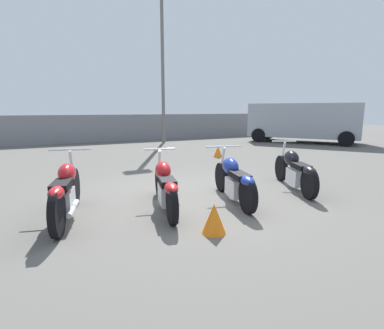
{
  "coord_description": "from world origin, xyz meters",
  "views": [
    {
      "loc": [
        -2.45,
        -4.95,
        1.66
      ],
      "look_at": [
        0.0,
        -0.03,
        0.65
      ],
      "focal_mm": 28.0,
      "sensor_mm": 36.0,
      "label": 1
    }
  ],
  "objects_px": {
    "traffic_cone_near": "(214,219)",
    "traffic_cone_far": "(218,152)",
    "light_pole_right": "(162,52)",
    "motorcycle_slot_2": "(234,180)",
    "motorcycle_slot_3": "(295,170)",
    "parked_van": "(304,121)",
    "motorcycle_slot_0": "(66,192)",
    "motorcycle_slot_1": "(165,186)"
  },
  "relations": [
    {
      "from": "light_pole_right",
      "to": "motorcycle_slot_2",
      "type": "relative_size",
      "value": 3.86
    },
    {
      "from": "motorcycle_slot_2",
      "to": "parked_van",
      "type": "xyz_separation_m",
      "value": [
        8.88,
        6.82,
        0.69
      ]
    },
    {
      "from": "motorcycle_slot_1",
      "to": "motorcycle_slot_2",
      "type": "xyz_separation_m",
      "value": [
        1.28,
        -0.15,
        0.0
      ]
    },
    {
      "from": "traffic_cone_near",
      "to": "motorcycle_slot_1",
      "type": "bearing_deg",
      "value": 100.14
    },
    {
      "from": "motorcycle_slot_0",
      "to": "parked_van",
      "type": "xyz_separation_m",
      "value": [
        11.68,
        6.46,
        0.66
      ]
    },
    {
      "from": "motorcycle_slot_3",
      "to": "traffic_cone_near",
      "type": "relative_size",
      "value": 4.72
    },
    {
      "from": "light_pole_right",
      "to": "traffic_cone_near",
      "type": "xyz_separation_m",
      "value": [
        -3.56,
        -11.07,
        -4.21
      ]
    },
    {
      "from": "motorcycle_slot_2",
      "to": "light_pole_right",
      "type": "bearing_deg",
      "value": 90.02
    },
    {
      "from": "motorcycle_slot_1",
      "to": "motorcycle_slot_3",
      "type": "height_order",
      "value": "motorcycle_slot_3"
    },
    {
      "from": "motorcycle_slot_1",
      "to": "traffic_cone_far",
      "type": "distance_m",
      "value": 5.79
    },
    {
      "from": "motorcycle_slot_2",
      "to": "parked_van",
      "type": "height_order",
      "value": "parked_van"
    },
    {
      "from": "motorcycle_slot_1",
      "to": "traffic_cone_near",
      "type": "bearing_deg",
      "value": -66.8
    },
    {
      "from": "motorcycle_slot_2",
      "to": "traffic_cone_far",
      "type": "height_order",
      "value": "motorcycle_slot_2"
    },
    {
      "from": "parked_van",
      "to": "traffic_cone_near",
      "type": "xyz_separation_m",
      "value": [
        -9.94,
        -7.9,
        -0.89
      ]
    },
    {
      "from": "motorcycle_slot_0",
      "to": "motorcycle_slot_3",
      "type": "distance_m",
      "value": 4.44
    },
    {
      "from": "motorcycle_slot_3",
      "to": "light_pole_right",
      "type": "bearing_deg",
      "value": 108.03
    },
    {
      "from": "motorcycle_slot_3",
      "to": "traffic_cone_near",
      "type": "bearing_deg",
      "value": -132.39
    },
    {
      "from": "motorcycle_slot_0",
      "to": "traffic_cone_far",
      "type": "xyz_separation_m",
      "value": [
        5.25,
        4.22,
        -0.24
      ]
    },
    {
      "from": "motorcycle_slot_3",
      "to": "motorcycle_slot_0",
      "type": "bearing_deg",
      "value": -159.68
    },
    {
      "from": "motorcycle_slot_0",
      "to": "traffic_cone_near",
      "type": "relative_size",
      "value": 4.73
    },
    {
      "from": "motorcycle_slot_1",
      "to": "parked_van",
      "type": "bearing_deg",
      "value": 46.34
    },
    {
      "from": "motorcycle_slot_2",
      "to": "motorcycle_slot_3",
      "type": "bearing_deg",
      "value": 18.98
    },
    {
      "from": "light_pole_right",
      "to": "traffic_cone_near",
      "type": "distance_m",
      "value": 12.36
    },
    {
      "from": "traffic_cone_near",
      "to": "traffic_cone_far",
      "type": "distance_m",
      "value": 6.66
    },
    {
      "from": "traffic_cone_far",
      "to": "light_pole_right",
      "type": "bearing_deg",
      "value": 89.48
    },
    {
      "from": "light_pole_right",
      "to": "motorcycle_slot_1",
      "type": "distance_m",
      "value": 11.27
    },
    {
      "from": "motorcycle_slot_3",
      "to": "motorcycle_slot_2",
      "type": "bearing_deg",
      "value": -151.99
    },
    {
      "from": "motorcycle_slot_1",
      "to": "traffic_cone_near",
      "type": "xyz_separation_m",
      "value": [
        0.22,
        -1.24,
        -0.2
      ]
    },
    {
      "from": "motorcycle_slot_2",
      "to": "motorcycle_slot_3",
      "type": "relative_size",
      "value": 0.98
    },
    {
      "from": "motorcycle_slot_0",
      "to": "parked_van",
      "type": "height_order",
      "value": "parked_van"
    },
    {
      "from": "traffic_cone_near",
      "to": "light_pole_right",
      "type": "bearing_deg",
      "value": 72.18
    },
    {
      "from": "light_pole_right",
      "to": "motorcycle_slot_1",
      "type": "height_order",
      "value": "light_pole_right"
    },
    {
      "from": "motorcycle_slot_0",
      "to": "motorcycle_slot_3",
      "type": "bearing_deg",
      "value": 11.31
    },
    {
      "from": "motorcycle_slot_3",
      "to": "parked_van",
      "type": "relative_size",
      "value": 0.36
    },
    {
      "from": "motorcycle_slot_0",
      "to": "traffic_cone_near",
      "type": "bearing_deg",
      "value": -25.44
    },
    {
      "from": "light_pole_right",
      "to": "motorcycle_slot_3",
      "type": "distance_m",
      "value": 10.66
    },
    {
      "from": "traffic_cone_far",
      "to": "motorcycle_slot_2",
      "type": "bearing_deg",
      "value": -118.15
    },
    {
      "from": "parked_van",
      "to": "traffic_cone_far",
      "type": "relative_size",
      "value": 13.98
    },
    {
      "from": "motorcycle_slot_1",
      "to": "motorcycle_slot_3",
      "type": "relative_size",
      "value": 1.02
    },
    {
      "from": "motorcycle_slot_0",
      "to": "parked_van",
      "type": "relative_size",
      "value": 0.36
    },
    {
      "from": "motorcycle_slot_0",
      "to": "motorcycle_slot_2",
      "type": "xyz_separation_m",
      "value": [
        2.81,
        -0.35,
        -0.03
      ]
    },
    {
      "from": "motorcycle_slot_3",
      "to": "traffic_cone_near",
      "type": "distance_m",
      "value": 2.96
    }
  ]
}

